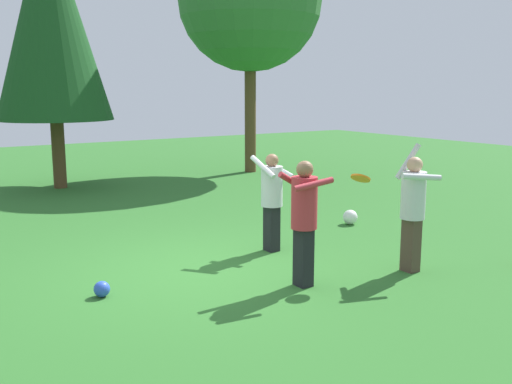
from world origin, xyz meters
name	(u,v)px	position (x,y,z in m)	size (l,w,h in m)	color
ground_plane	(197,270)	(0.00, 0.00, 0.00)	(40.00, 40.00, 0.00)	#2D6B28
person_thrower	(413,204)	(2.53, -1.68, 0.97)	(0.61, 0.61, 1.80)	#4C382D
person_catcher	(304,213)	(0.88, -1.34, 0.98)	(0.59, 0.52, 1.66)	black
person_bystander	(272,194)	(1.48, 0.26, 0.92)	(0.57, 0.60, 1.56)	black
frisbee	(361,178)	(1.79, -1.40, 1.37)	(0.34, 0.35, 0.15)	orange
ball_blue	(102,289)	(-1.48, -0.30, 0.10)	(0.20, 0.20, 0.20)	blue
ball_white	(350,217)	(3.76, 0.92, 0.14)	(0.28, 0.28, 0.28)	white
tree_center	(50,17)	(0.23, 8.12, 4.28)	(2.87, 2.87, 6.86)	brown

